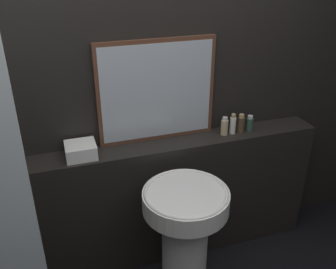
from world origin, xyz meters
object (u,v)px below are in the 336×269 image
(conditioner_bottle, at_px, (233,124))
(body_wash_bottle, at_px, (250,124))
(pedestal_sink, at_px, (185,235))
(shampoo_bottle, at_px, (224,127))
(towel_stack, at_px, (81,150))
(lotion_bottle, at_px, (241,124))
(mirror, at_px, (157,91))

(conditioner_bottle, distance_m, body_wash_bottle, 0.13)
(pedestal_sink, xyz_separation_m, shampoo_bottle, (0.45, 0.45, 0.48))
(towel_stack, height_order, lotion_bottle, lotion_bottle)
(mirror, bearing_deg, body_wash_bottle, -7.97)
(pedestal_sink, xyz_separation_m, lotion_bottle, (0.58, 0.45, 0.48))
(shampoo_bottle, bearing_deg, lotion_bottle, -0.00)
(pedestal_sink, height_order, body_wash_bottle, body_wash_bottle)
(lotion_bottle, xyz_separation_m, body_wash_bottle, (0.07, 0.00, -0.01))
(mirror, xyz_separation_m, towel_stack, (-0.53, -0.09, -0.30))
(towel_stack, height_order, body_wash_bottle, body_wash_bottle)
(shampoo_bottle, height_order, body_wash_bottle, shampoo_bottle)
(pedestal_sink, bearing_deg, conditioner_bottle, 40.86)
(body_wash_bottle, bearing_deg, towel_stack, 180.00)
(conditioner_bottle, height_order, lotion_bottle, conditioner_bottle)
(lotion_bottle, bearing_deg, conditioner_bottle, 180.00)
(lotion_bottle, bearing_deg, shampoo_bottle, 180.00)
(mirror, relative_size, shampoo_bottle, 5.97)
(pedestal_sink, relative_size, body_wash_bottle, 7.50)
(towel_stack, relative_size, conditioner_bottle, 1.29)
(conditioner_bottle, distance_m, lotion_bottle, 0.06)
(body_wash_bottle, bearing_deg, shampoo_bottle, 180.00)
(pedestal_sink, xyz_separation_m, conditioner_bottle, (0.52, 0.45, 0.48))
(towel_stack, distance_m, lotion_bottle, 1.12)
(mirror, height_order, lotion_bottle, mirror)
(pedestal_sink, distance_m, body_wash_bottle, 0.92)
(pedestal_sink, distance_m, conditioner_bottle, 0.83)
(lotion_bottle, relative_size, body_wash_bottle, 1.16)
(shampoo_bottle, distance_m, lotion_bottle, 0.13)
(towel_stack, xyz_separation_m, conditioner_bottle, (1.05, 0.00, 0.02))
(pedestal_sink, height_order, conditioner_bottle, conditioner_bottle)
(conditioner_bottle, bearing_deg, towel_stack, 180.00)
(mirror, bearing_deg, lotion_bottle, -8.90)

